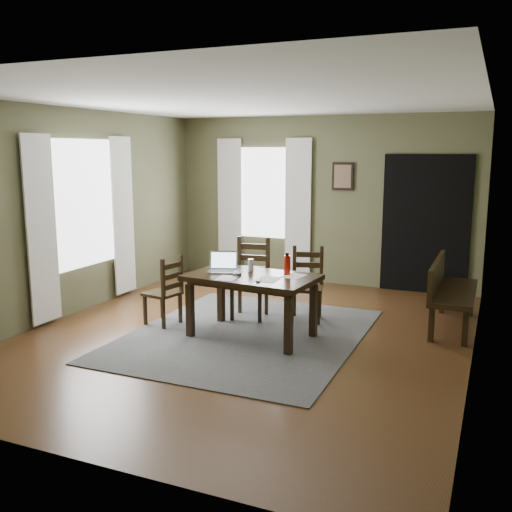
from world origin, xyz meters
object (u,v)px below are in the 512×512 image
at_px(chair_back_right, 307,285).
at_px(bench, 448,288).
at_px(water_bottle, 287,265).
at_px(chair_back_left, 251,279).
at_px(laptop, 223,266).
at_px(dining_table, 252,283).
at_px(chair_end, 165,292).

bearing_deg(chair_back_right, bench, -1.35).
distance_m(bench, water_bottle, 2.05).
bearing_deg(water_bottle, chair_back_left, 141.21).
xyz_separation_m(bench, laptop, (-2.45, -1.21, 0.30)).
xyz_separation_m(chair_back_left, bench, (2.39, 0.54, -0.00)).
relative_size(chair_back_right, water_bottle, 3.58).
bearing_deg(water_bottle, dining_table, -154.39).
height_order(chair_back_left, chair_back_right, chair_back_left).
relative_size(dining_table, bench, 1.03).
bearing_deg(bench, chair_back_left, 102.66).
bearing_deg(chair_end, laptop, 105.76).
xyz_separation_m(chair_back_right, water_bottle, (-0.01, -0.73, 0.40)).
xyz_separation_m(dining_table, bench, (2.05, 1.28, -0.15)).
bearing_deg(water_bottle, laptop, -171.87).
bearing_deg(bench, water_bottle, 123.23).
height_order(chair_end, chair_back_right, chair_back_right).
relative_size(chair_back_left, laptop, 2.51).
relative_size(dining_table, water_bottle, 5.86).
bearing_deg(chair_back_right, chair_back_left, 179.14).
bearing_deg(chair_back_right, chair_end, -163.42).
relative_size(bench, water_bottle, 5.71).
xyz_separation_m(bench, water_bottle, (-1.69, -1.11, 0.36)).
bearing_deg(water_bottle, bench, 33.23).
xyz_separation_m(chair_end, laptop, (0.77, 0.07, 0.37)).
relative_size(dining_table, chair_back_right, 1.64).
bearing_deg(bench, chair_end, 111.66).
relative_size(bench, laptop, 3.64).
bearing_deg(dining_table, chair_back_right, 72.94).
distance_m(dining_table, laptop, 0.43).
xyz_separation_m(chair_end, water_bottle, (1.54, 0.18, 0.43)).
bearing_deg(chair_end, bench, 122.50).
xyz_separation_m(chair_back_left, laptop, (-0.06, -0.68, 0.29)).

